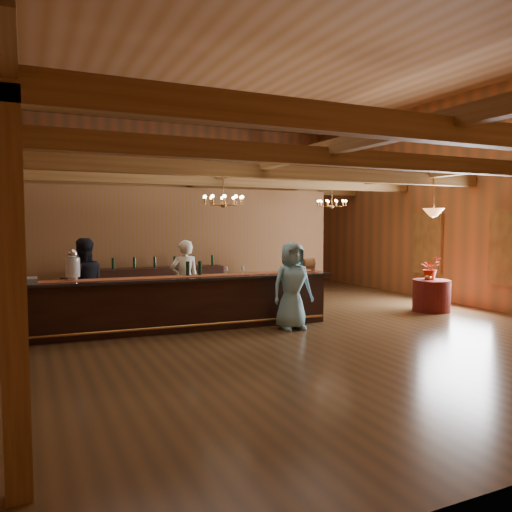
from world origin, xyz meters
name	(u,v)px	position (x,y,z in m)	size (l,w,h in m)	color
floor	(251,322)	(0.00, 0.00, 0.00)	(14.00, 14.00, 0.00)	brown
ceiling	(251,63)	(0.00, 0.00, 5.50)	(14.00, 14.00, 0.00)	#956441
wall_back	(166,205)	(0.00, 7.00, 2.75)	(12.00, 0.10, 5.50)	#A95D32
wall_right	(458,200)	(6.00, 0.00, 2.75)	(0.10, 14.00, 5.50)	#A95D32
beam_grid	(242,174)	(0.00, 0.51, 3.24)	(11.90, 13.90, 0.39)	#A2733B
support_posts	(261,250)	(0.00, -0.50, 1.60)	(9.20, 10.20, 3.20)	#A2733B
partition_wall	(182,245)	(-0.50, 3.50, 1.55)	(9.00, 0.18, 3.10)	brown
window_right_front	(509,248)	(5.95, -1.60, 1.55)	(0.12, 1.05, 1.75)	white
window_right_back	(428,244)	(5.95, 1.00, 1.55)	(0.12, 1.05, 1.75)	white
backroom_boxes	(170,274)	(-0.29, 5.50, 0.53)	(4.10, 0.60, 1.10)	black
tasting_bar	(181,303)	(-1.58, -0.06, 0.54)	(6.47, 1.27, 1.08)	black
beverage_dispenser	(73,266)	(-3.61, 0.14, 1.36)	(0.26, 0.26, 0.60)	silver
glass_rack_tray	(22,281)	(-4.47, 0.10, 1.12)	(0.50, 0.50, 0.10)	gray
raffle_drum	(308,264)	(1.23, -0.31, 1.25)	(0.34, 0.24, 0.30)	#965229
bar_bottle_0	(188,269)	(-1.40, 0.06, 1.22)	(0.07, 0.07, 0.30)	black
bar_bottle_1	(200,268)	(-1.15, 0.04, 1.22)	(0.07, 0.07, 0.30)	black
backbar_shelf	(155,287)	(-1.38, 2.97, 0.50)	(3.54, 0.55, 1.00)	black
round_table	(431,296)	(4.54, -0.61, 0.38)	(0.89, 0.89, 0.77)	#400B0E
chandelier_left	(223,200)	(-0.84, -0.53, 2.61)	(0.80, 0.80, 0.75)	#C38A46
chandelier_right	(332,203)	(3.38, 2.02, 2.69)	(0.80, 0.80, 0.66)	#C38A46
pendant_lamp	(433,212)	(4.54, -0.61, 2.40)	(0.52, 0.52, 0.90)	#C38A46
bartender	(185,280)	(-1.25, 0.81, 0.89)	(0.65, 0.43, 1.78)	white
staff_second	(83,284)	(-3.36, 0.81, 0.93)	(0.90, 0.70, 1.85)	black
guest	(292,286)	(0.48, -0.95, 0.89)	(0.87, 0.56, 1.77)	#7DBBD1
floor_plant	(292,278)	(2.21, 2.19, 0.64)	(0.70, 0.56, 1.27)	#23501C
table_flowers	(430,268)	(4.57, -0.51, 1.05)	(0.50, 0.43, 0.55)	#A81807
table_vase	(428,274)	(4.47, -0.57, 0.91)	(0.14, 0.14, 0.28)	#C38A46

